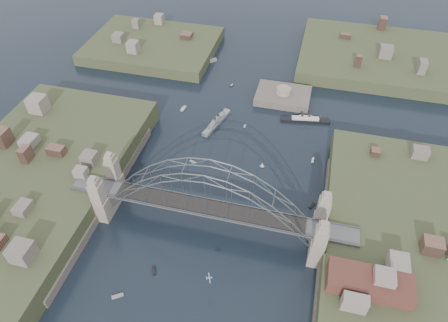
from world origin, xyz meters
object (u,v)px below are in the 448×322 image
Objects in this scene: bridge at (208,199)px; fort_island at (283,100)px; wharf_shed at (370,283)px; naval_cruiser_near at (216,122)px; ocean_liner at (305,120)px; naval_cruiser_far at (202,62)px.

bridge is 3.82× the size of fort_island.
naval_cruiser_near is (-54.43, 61.40, -9.16)m from wharf_shed.
ocean_liner is (-21.48, 71.30, -9.28)m from wharf_shed.
bridge reaches higher than fort_island.
wharf_shed is at bearing -48.45° from naval_cruiser_near.
wharf_shed is 126.15m from naval_cruiser_far.
wharf_shed is at bearing -54.89° from naval_cruiser_far.
bridge is 4.42× the size of ocean_liner.
fort_island is 1.78× the size of naval_cruiser_far.
naval_cruiser_near reaches higher than ocean_liner.
ocean_liner is at bearing 16.72° from naval_cruiser_near.
bridge reaches higher than ocean_liner.
bridge is 49.88m from naval_cruiser_near.
fort_island is at bearing 80.27° from bridge.
wharf_shed is at bearing -73.23° from ocean_liner.
wharf_shed reaches higher than naval_cruiser_near.
naval_cruiser_near is at bearing 131.55° from wharf_shed.
fort_island is at bearing -25.13° from naval_cruiser_far.
ocean_liner is (22.52, 57.30, -11.61)m from bridge.
fort_island is at bearing 110.85° from wharf_shed.
fort_island is 44.59m from naval_cruiser_far.
ocean_liner is at bearing 68.55° from bridge.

